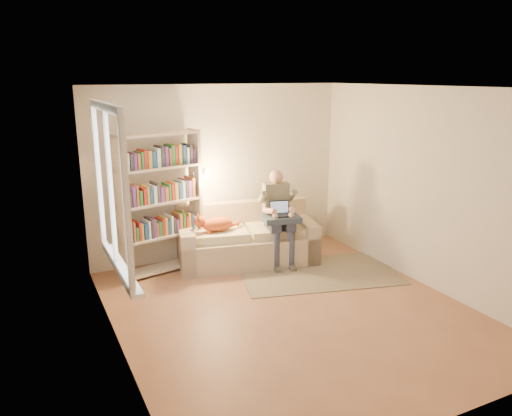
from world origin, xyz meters
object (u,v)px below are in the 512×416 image
bookshelf (160,196)px  laptop (278,212)px  cat (215,224)px  sofa (246,241)px  person (278,211)px

bookshelf → laptop: bearing=-29.6°
cat → bookshelf: (-0.73, 0.18, 0.45)m
sofa → cat: bearing=-165.2°
person → bookshelf: bearing=178.3°
sofa → bookshelf: bookshelf is taller
sofa → bookshelf: (-1.23, 0.16, 0.79)m
bookshelf → cat: bearing=-26.1°
laptop → bookshelf: size_ratio=0.17×
person → cat: size_ratio=1.97×
cat → laptop: bearing=-8.4°
sofa → cat: sofa is taller
person → cat: 0.95m
sofa → person: (0.41, -0.24, 0.48)m
cat → bookshelf: bookshelf is taller
cat → bookshelf: 0.87m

